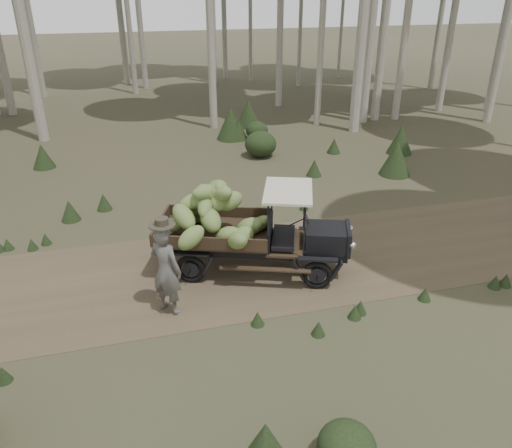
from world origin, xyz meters
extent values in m
plane|color=#473D2B|center=(0.00, 0.00, 0.00)|extent=(120.00, 120.00, 0.00)
cube|color=brown|center=(0.00, 0.00, 0.00)|extent=(70.00, 4.00, 0.01)
cube|color=black|center=(1.87, -0.64, 0.88)|extent=(1.11, 1.08, 0.48)
cube|color=black|center=(2.33, -0.81, 0.88)|extent=(0.38, 0.85, 0.54)
cube|color=black|center=(0.72, -0.22, 0.96)|extent=(0.49, 1.17, 0.48)
cube|color=#38281C|center=(-0.42, 0.21, 0.88)|extent=(2.84, 2.33, 0.07)
cube|color=#38281C|center=(-0.15, 0.95, 1.03)|extent=(2.32, 0.90, 0.28)
cube|color=#38281C|center=(-0.70, -0.53, 1.03)|extent=(2.32, 0.90, 0.28)
cube|color=#38281C|center=(-1.57, 0.63, 1.03)|extent=(0.59, 1.50, 0.28)
cube|color=beige|center=(1.08, -0.35, 1.94)|extent=(1.46, 1.74, 0.05)
cube|color=black|center=(0.55, 0.20, 0.54)|extent=(3.81, 1.47, 0.16)
cube|color=black|center=(0.32, -0.42, 0.54)|extent=(3.81, 1.47, 0.16)
torus|color=black|center=(1.95, 0.08, 0.33)|extent=(0.67, 0.34, 0.67)
torus|color=black|center=(1.47, -1.24, 0.33)|extent=(0.67, 0.34, 0.67)
torus|color=black|center=(-0.59, 1.02, 0.33)|extent=(0.67, 0.34, 0.67)
torus|color=black|center=(-1.08, -0.30, 0.33)|extent=(0.67, 0.34, 0.67)
sphere|color=beige|center=(2.53, -0.46, 0.92)|extent=(0.16, 0.16, 0.16)
sphere|color=beige|center=(2.26, -1.20, 0.92)|extent=(0.16, 0.16, 0.16)
ellipsoid|color=olive|center=(0.06, -0.44, 1.06)|extent=(0.72, 0.68, 0.46)
ellipsoid|color=olive|center=(-0.81, 0.63, 1.38)|extent=(0.72, 0.71, 0.52)
ellipsoid|color=olive|center=(-0.58, 0.49, 1.61)|extent=(0.80, 0.79, 0.47)
ellipsoid|color=olive|center=(-0.59, 0.17, 1.88)|extent=(0.66, 0.41, 0.33)
ellipsoid|color=olive|center=(-0.63, 0.65, 1.14)|extent=(0.86, 0.64, 0.48)
ellipsoid|color=olive|center=(-0.97, 0.44, 1.37)|extent=(0.63, 0.83, 0.56)
ellipsoid|color=olive|center=(-0.62, 0.11, 1.63)|extent=(0.56, 0.86, 0.59)
ellipsoid|color=olive|center=(-0.33, 0.26, 1.87)|extent=(0.46, 0.62, 0.45)
ellipsoid|color=olive|center=(-1.35, 0.28, 1.15)|extent=(0.79, 0.60, 0.55)
ellipsoid|color=olive|center=(-0.61, 0.68, 1.41)|extent=(0.71, 0.77, 0.53)
ellipsoid|color=olive|center=(-0.88, 0.36, 1.61)|extent=(0.75, 0.44, 0.56)
ellipsoid|color=olive|center=(-0.37, 0.18, 1.87)|extent=(0.68, 0.70, 0.47)
ellipsoid|color=olive|center=(0.29, -0.06, 1.06)|extent=(0.79, 0.55, 0.58)
ellipsoid|color=olive|center=(-1.11, 0.05, 1.43)|extent=(0.67, 0.91, 0.65)
ellipsoid|color=olive|center=(-0.08, 0.15, 1.64)|extent=(0.70, 0.42, 0.57)
ellipsoid|color=olive|center=(-0.27, 0.05, 1.87)|extent=(0.53, 0.84, 0.60)
ellipsoid|color=olive|center=(-0.26, -0.39, 1.08)|extent=(0.82, 0.73, 0.60)
ellipsoid|color=olive|center=(-0.56, 0.50, 1.39)|extent=(0.81, 0.51, 0.45)
ellipsoid|color=olive|center=(-0.69, 0.31, 1.69)|extent=(0.83, 0.53, 0.64)
ellipsoid|color=olive|center=(-0.29, 0.25, 1.92)|extent=(0.38, 0.74, 0.57)
ellipsoid|color=olive|center=(0.56, 0.02, 1.06)|extent=(0.70, 0.53, 0.44)
ellipsoid|color=olive|center=(-0.57, -0.13, 1.37)|extent=(0.53, 0.82, 0.66)
ellipsoid|color=olive|center=(-0.32, 0.17, 1.69)|extent=(0.71, 0.82, 0.62)
ellipsoid|color=olive|center=(-0.49, 0.20, 1.84)|extent=(0.79, 0.59, 0.56)
ellipsoid|color=olive|center=(-1.04, -0.45, 1.17)|extent=(0.85, 0.62, 0.66)
ellipsoid|color=olive|center=(-0.14, -0.78, 1.16)|extent=(0.54, 0.78, 0.61)
imported|color=#57534F|center=(-1.65, -1.21, 0.94)|extent=(0.80, 0.80, 1.88)
cylinder|color=#363126|center=(-1.65, -1.21, 1.91)|extent=(0.71, 0.71, 0.03)
cylinder|color=#363126|center=(-1.65, -1.21, 1.97)|extent=(0.35, 0.35, 0.15)
cone|color=#233319|center=(2.42, 10.01, 0.42)|extent=(0.76, 0.76, 0.85)
cone|color=#233319|center=(6.57, 4.60, 0.59)|extent=(1.05, 1.05, 1.17)
ellipsoid|color=#233319|center=(3.15, 9.83, 0.38)|extent=(0.93, 0.93, 0.74)
cone|color=#233319|center=(-2.92, 4.18, 0.25)|extent=(0.45, 0.45, 0.49)
cone|color=#233319|center=(5.51, 7.32, 0.29)|extent=(0.52, 0.52, 0.58)
ellipsoid|color=#233319|center=(0.27, -5.38, 0.33)|extent=(0.80, 0.80, 0.64)
cone|color=#233319|center=(7.90, 6.63, 0.54)|extent=(0.96, 0.96, 1.07)
cone|color=#233319|center=(2.13, 10.17, 0.66)|extent=(1.18, 1.18, 1.32)
cone|color=#233319|center=(-3.81, 3.69, 0.30)|extent=(0.53, 0.53, 0.59)
cone|color=#233319|center=(-4.97, 8.42, 0.43)|extent=(0.77, 0.77, 0.86)
cone|color=#233319|center=(3.31, 11.87, 0.60)|extent=(1.08, 1.08, 1.19)
cone|color=#233319|center=(3.90, 5.20, 0.29)|extent=(0.52, 0.52, 0.57)
ellipsoid|color=#233319|center=(2.70, 7.64, 0.48)|extent=(1.18, 1.18, 0.94)
cone|color=#233319|center=(5.18, -2.20, 0.15)|extent=(0.27, 0.27, 0.30)
cone|color=#233319|center=(-5.19, 2.34, 0.15)|extent=(0.27, 0.27, 0.30)
cone|color=#233319|center=(-4.62, 2.19, 0.15)|extent=(0.27, 0.27, 0.30)
cone|color=#233319|center=(1.81, -2.40, 0.15)|extent=(0.27, 0.27, 0.30)
cone|color=#233319|center=(-0.07, -2.11, 0.15)|extent=(0.27, 0.27, 0.30)
cone|color=#233319|center=(5.45, -2.20, 0.15)|extent=(0.27, 0.27, 0.30)
cone|color=#233319|center=(-0.68, 2.79, 0.15)|extent=(0.27, 0.27, 0.30)
cone|color=#233319|center=(2.62, 2.68, 0.15)|extent=(0.27, 0.27, 0.30)
cone|color=#233319|center=(1.98, -2.29, 0.15)|extent=(0.27, 0.27, 0.30)
cone|color=#233319|center=(0.94, -2.70, 0.15)|extent=(0.27, 0.27, 0.30)
cone|color=#233319|center=(-4.33, 2.39, 0.15)|extent=(0.27, 0.27, 0.30)
cone|color=#233319|center=(0.45, 2.16, 0.15)|extent=(0.27, 0.27, 0.30)
cone|color=#233319|center=(-4.50, -2.47, 0.15)|extent=(0.27, 0.27, 0.30)
cone|color=#233319|center=(3.47, -2.21, 0.15)|extent=(0.27, 0.27, 0.30)
camera|label=1|loc=(-2.12, -9.58, 5.95)|focal=35.00mm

